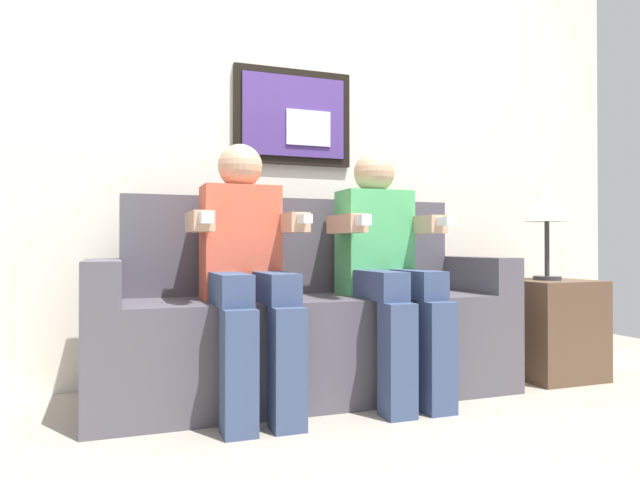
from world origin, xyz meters
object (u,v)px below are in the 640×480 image
(person_on_left, at_px, (246,263))
(person_on_right, at_px, (386,261))
(couch, at_px, (307,326))
(side_table_right, at_px, (551,329))
(table_lamp, at_px, (547,210))

(person_on_left, bearing_deg, person_on_right, 0.00)
(person_on_right, bearing_deg, person_on_left, 180.00)
(couch, relative_size, person_on_right, 1.69)
(couch, xyz_separation_m, person_on_left, (-0.32, -0.17, 0.29))
(person_on_right, xyz_separation_m, side_table_right, (0.97, 0.06, -0.36))
(person_on_right, distance_m, table_lamp, 0.98)
(table_lamp, bearing_deg, person_on_right, -176.18)
(person_on_right, relative_size, side_table_right, 2.22)
(person_on_left, relative_size, person_on_right, 1.00)
(person_on_left, xyz_separation_m, person_on_right, (0.63, 0.00, 0.00))
(couch, relative_size, person_on_left, 1.69)
(table_lamp, bearing_deg, couch, 175.31)
(person_on_left, xyz_separation_m, side_table_right, (1.61, 0.06, -0.36))
(person_on_left, relative_size, table_lamp, 2.41)
(couch, height_order, side_table_right, couch)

